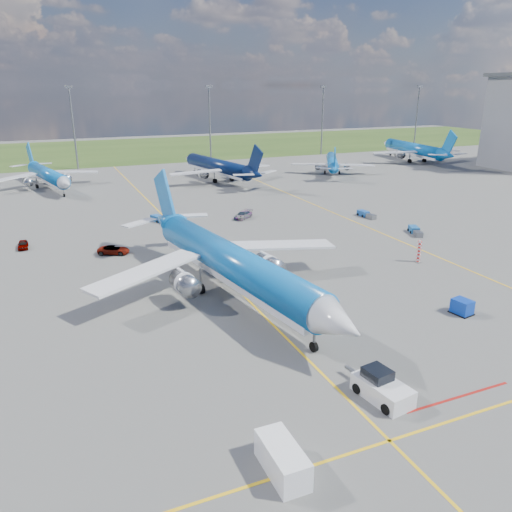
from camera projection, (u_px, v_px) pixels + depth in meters
name	position (u px, v px, depth m)	size (l,w,h in m)	color
ground	(268.00, 320.00, 51.04)	(400.00, 400.00, 0.00)	#52524F
grass_strip	(98.00, 151.00, 181.58)	(400.00, 80.00, 0.01)	#2D4719
taxiway_lines	(193.00, 244.00, 75.21)	(60.25, 160.00, 0.02)	yellow
floodlight_masts	(145.00, 122.00, 146.40)	(202.20, 0.50, 22.70)	slate
warning_post	(419.00, 252.00, 67.15)	(0.50, 0.50, 3.00)	red
bg_jet_nnw	(50.00, 189.00, 115.73)	(26.37, 34.62, 9.07)	#0C62B4
bg_jet_n	(218.00, 180.00, 125.66)	(29.61, 38.87, 10.18)	#07173E
bg_jet_ne	(332.00, 173.00, 136.83)	(23.87, 31.33, 8.21)	#0C62B4
bg_jet_ene	(412.00, 161.00, 157.43)	(31.40, 41.21, 10.79)	#0C62B4
main_airliner	(233.00, 296.00, 56.70)	(33.59, 44.08, 11.55)	#0C62B4
pushback_tug	(381.00, 387.00, 38.04)	(3.07, 6.61, 2.20)	silver
uld_container	(462.00, 307.00, 52.15)	(1.55, 1.94, 1.55)	#0B33A3
service_van	(282.00, 459.00, 30.60)	(1.94, 4.40, 1.94)	white
service_car_a	(23.00, 245.00, 73.16)	(1.37, 3.39, 1.16)	#999999
service_car_b	(114.00, 250.00, 70.64)	(2.02, 4.39, 1.22)	#999999
service_car_c	(243.00, 215.00, 89.53)	(1.85, 4.54, 1.32)	#999999
baggage_tug_w	(415.00, 231.00, 80.37)	(2.85, 4.56, 1.00)	#195496
baggage_tug_c	(160.00, 219.00, 87.17)	(2.99, 4.81, 1.06)	#1B57A2
baggage_tug_e	(366.00, 214.00, 90.65)	(1.35, 4.39, 0.98)	#194C9B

